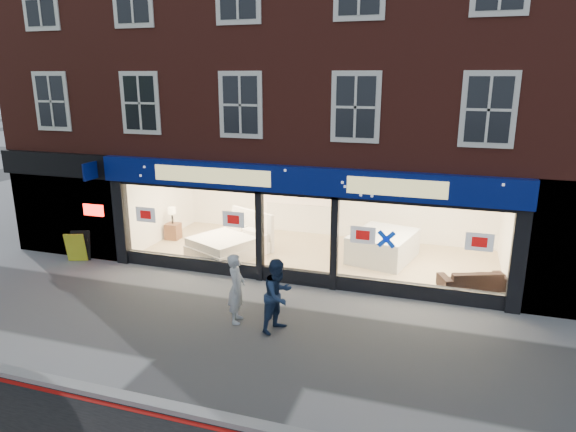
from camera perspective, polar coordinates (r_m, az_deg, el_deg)
The scene contains 12 objects.
ground at distance 11.65m, azimuth -3.65°, elevation -13.09°, with size 120.00×120.00×0.00m, color gray.
kerb_line at distance 9.30m, azimuth -11.22°, elevation -21.56°, with size 60.00×0.10×0.01m, color #8C0A07.
kerb_stone at distance 9.40m, azimuth -10.61°, elevation -20.63°, with size 60.00×0.25×0.12m, color gray.
showroom_floor at distance 16.20m, azimuth 3.21°, elevation -4.47°, with size 11.00×4.50×0.10m, color tan.
building at distance 16.91m, azimuth 5.06°, elevation 19.16°, with size 19.00×8.26×10.30m.
display_bed at distance 16.20m, azimuth -6.39°, elevation -3.05°, with size 2.55×2.74×1.24m.
bedside_table at distance 18.03m, azimuth -12.63°, elevation -1.66°, with size 0.45×0.45×0.55m, color brown.
mattress_stack at distance 15.92m, azimuth 10.51°, elevation -3.30°, with size 2.08×2.41×0.83m.
sofa at distance 14.47m, azimuth 19.88°, elevation -6.60°, with size 1.75×0.69×0.51m, color black.
a_board at distance 17.03m, azimuth -22.28°, elevation -3.15°, with size 0.61×0.39×0.93m, color yellow.
pedestrian_grey at distance 11.95m, azimuth -5.75°, elevation -7.99°, with size 0.60×0.39×1.65m, color #B6BABE.
pedestrian_blue at distance 11.49m, azimuth -1.11°, elevation -8.80°, with size 0.82×0.64×1.68m, color #1A2A49.
Camera 1 is at (3.85, -9.49, 5.56)m, focal length 32.00 mm.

